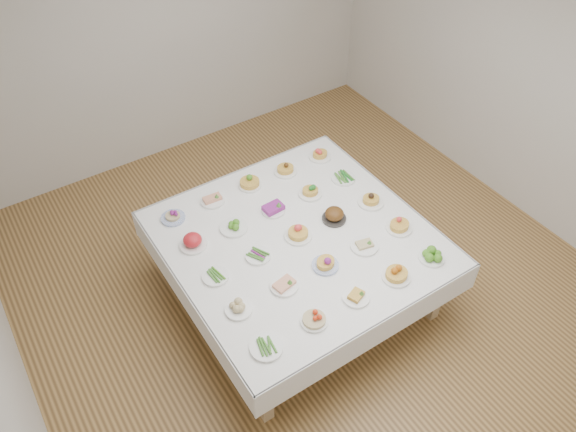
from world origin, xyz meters
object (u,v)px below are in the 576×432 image
dish_0 (266,347)px  dish_24 (320,153)px  dish_12 (298,231)px  display_table (298,243)px

dish_0 → dish_24: dish_24 is taller
dish_0 → dish_24: size_ratio=1.09×
dish_0 → dish_12: bearing=44.5°
display_table → dish_0: (-0.79, -0.78, 0.09)m
dish_24 → dish_12: bearing=-135.2°
dish_0 → dish_12: dish_12 is taller
display_table → dish_24: size_ratio=9.87×
dish_12 → dish_0: bearing=-135.5°
dish_24 → display_table: bearing=-135.2°
dish_0 → dish_12: (0.80, 0.78, 0.04)m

